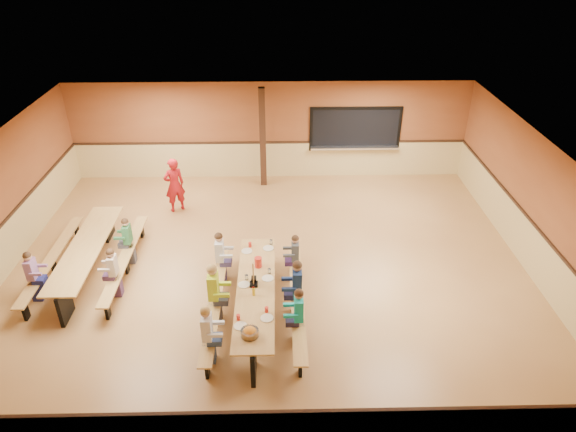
{
  "coord_description": "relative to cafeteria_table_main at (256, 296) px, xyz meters",
  "views": [
    {
      "loc": [
        0.23,
        -9.76,
        7.06
      ],
      "look_at": [
        0.46,
        0.43,
        1.15
      ],
      "focal_mm": 32.0,
      "sensor_mm": 36.0,
      "label": 1
    }
  ],
  "objects": [
    {
      "name": "seated_child_white_left",
      "position": [
        -0.83,
        -1.18,
        0.09
      ],
      "size": [
        0.38,
        0.31,
        1.24
      ],
      "primitive_type": null,
      "color": "silver",
      "rests_on": "ground"
    },
    {
      "name": "chip_bowl",
      "position": [
        -0.06,
        -1.34,
        0.29
      ],
      "size": [
        0.32,
        0.32,
        0.15
      ],
      "primitive_type": null,
      "color": "orange",
      "rests_on": "cafeteria_table_main"
    },
    {
      "name": "seated_child_tan_sec",
      "position": [
        -3.03,
        0.79,
        0.06
      ],
      "size": [
        0.35,
        0.28,
        1.16
      ],
      "primitive_type": null,
      "color": "beige",
      "rests_on": "ground"
    },
    {
      "name": "seated_adult_yellow",
      "position": [
        -0.83,
        -0.06,
        0.14
      ],
      "size": [
        0.43,
        0.35,
        1.33
      ],
      "primitive_type": null,
      "color": "#BFE226",
      "rests_on": "ground"
    },
    {
      "name": "kitchen_pass_through",
      "position": [
        2.83,
        6.65,
        0.96
      ],
      "size": [
        2.78,
        0.28,
        1.38
      ],
      "color": "black",
      "rests_on": "ground"
    },
    {
      "name": "structural_post",
      "position": [
        0.03,
        6.09,
        0.97
      ],
      "size": [
        0.18,
        0.18,
        3.0
      ],
      "primitive_type": "cube",
      "color": "black",
      "rests_on": "ground"
    },
    {
      "name": "cafeteria_table_main",
      "position": [
        0.0,
        0.0,
        0.0
      ],
      "size": [
        1.91,
        3.7,
        0.74
      ],
      "color": "#B88B49",
      "rests_on": "ground"
    },
    {
      "name": "standing_woman",
      "position": [
        -2.36,
        4.52,
        0.25
      ],
      "size": [
        0.68,
        0.6,
        1.56
      ],
      "primitive_type": "imported",
      "rotation": [
        0.0,
        0.0,
        3.65
      ],
      "color": "#A11217",
      "rests_on": "ground"
    },
    {
      "name": "condiment_mustard",
      "position": [
        -0.03,
        -0.22,
        0.3
      ],
      "size": [
        0.06,
        0.06,
        0.17
      ],
      "primitive_type": "cylinder",
      "color": "yellow",
      "rests_on": "cafeteria_table_main"
    },
    {
      "name": "seated_child_grey_left",
      "position": [
        -0.83,
        1.25,
        0.09
      ],
      "size": [
        0.38,
        0.31,
        1.23
      ],
      "primitive_type": null,
      "color": "silver",
      "rests_on": "ground"
    },
    {
      "name": "seated_child_teal_right",
      "position": [
        0.83,
        -0.71,
        0.08
      ],
      "size": [
        0.37,
        0.31,
        1.22
      ],
      "primitive_type": null,
      "color": "#16AEAB",
      "rests_on": "ground"
    },
    {
      "name": "punch_pitcher",
      "position": [
        0.03,
        0.72,
        0.32
      ],
      "size": [
        0.16,
        0.16,
        0.22
      ],
      "primitive_type": "cylinder",
      "color": "red",
      "rests_on": "cafeteria_table_main"
    },
    {
      "name": "condiment_ketchup",
      "position": [
        -0.03,
        -0.21,
        0.3
      ],
      "size": [
        0.06,
        0.06,
        0.17
      ],
      "primitive_type": "cylinder",
      "color": "#B2140F",
      "rests_on": "cafeteria_table_main"
    },
    {
      "name": "seated_child_purple_sec",
      "position": [
        -4.68,
        0.68,
        0.06
      ],
      "size": [
        0.35,
        0.29,
        1.18
      ],
      "primitive_type": null,
      "color": "#916292",
      "rests_on": "ground"
    },
    {
      "name": "napkin_dispenser",
      "position": [
        -0.04,
        0.17,
        0.28
      ],
      "size": [
        0.1,
        0.14,
        0.13
      ],
      "primitive_type": "cube",
      "color": "black",
      "rests_on": "cafeteria_table_main"
    },
    {
      "name": "place_settings",
      "position": [
        0.0,
        0.0,
        0.27
      ],
      "size": [
        0.65,
        3.3,
        0.11
      ],
      "primitive_type": null,
      "color": "beige",
      "rests_on": "cafeteria_table_main"
    },
    {
      "name": "cafeteria_table_second",
      "position": [
        -3.85,
        1.6,
        0.0
      ],
      "size": [
        1.91,
        3.7,
        0.74
      ],
      "color": "#B88B49",
      "rests_on": "ground"
    },
    {
      "name": "table_paddle",
      "position": [
        -0.04,
        0.08,
        0.35
      ],
      "size": [
        0.16,
        0.16,
        0.56
      ],
      "color": "black",
      "rests_on": "cafeteria_table_main"
    },
    {
      "name": "seated_child_green_sec",
      "position": [
        -3.03,
        2.01,
        0.06
      ],
      "size": [
        0.35,
        0.29,
        1.17
      ],
      "primitive_type": null,
      "color": "#327242",
      "rests_on": "ground"
    },
    {
      "name": "seated_child_char_right",
      "position": [
        0.83,
        1.23,
        0.05
      ],
      "size": [
        0.35,
        0.28,
        1.16
      ],
      "primitive_type": null,
      "color": "#41464A",
      "rests_on": "ground"
    },
    {
      "name": "room_envelope",
      "position": [
        0.23,
        1.69,
        0.16
      ],
      "size": [
        12.04,
        10.04,
        3.02
      ],
      "color": "brown",
      "rests_on": "ground"
    },
    {
      "name": "seated_child_navy_right",
      "position": [
        0.83,
        0.09,
        0.11
      ],
      "size": [
        0.4,
        0.33,
        1.28
      ],
      "primitive_type": null,
      "color": "navy",
      "rests_on": "ground"
    },
    {
      "name": "ground",
      "position": [
        0.23,
        1.69,
        -0.53
      ],
      "size": [
        12.0,
        12.0,
        0.0
      ],
      "primitive_type": "plane",
      "color": "#98683A",
      "rests_on": "ground"
    }
  ]
}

